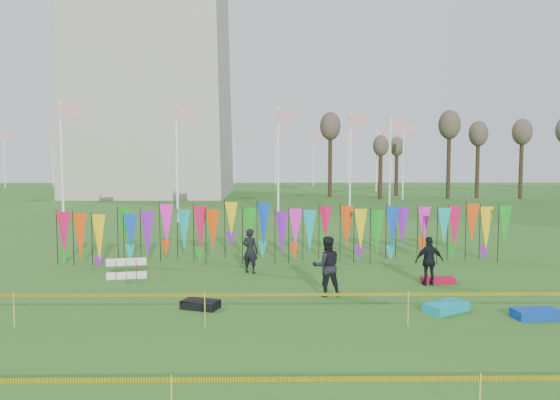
{
  "coord_description": "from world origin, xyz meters",
  "views": [
    {
      "loc": [
        -0.36,
        -15.4,
        4.28
      ],
      "look_at": [
        -0.09,
        6.0,
        2.64
      ],
      "focal_mm": 35.0,
      "sensor_mm": 36.0,
      "label": 1
    }
  ],
  "objects_px": {
    "person_mid": "(327,266)",
    "kite_bag_black": "(200,304)",
    "kite_bag_blue": "(536,314)",
    "box_kite": "(126,269)",
    "kite_bag_red": "(438,280)",
    "kite_bag_turquoise": "(446,307)",
    "person_right": "(429,261)",
    "person_left": "(250,251)"
  },
  "relations": [
    {
      "from": "person_mid",
      "to": "kite_bag_black",
      "type": "height_order",
      "value": "person_mid"
    },
    {
      "from": "kite_bag_blue",
      "to": "box_kite",
      "type": "bearing_deg",
      "value": 158.5
    },
    {
      "from": "kite_bag_blue",
      "to": "kite_bag_red",
      "type": "xyz_separation_m",
      "value": [
        -1.38,
        4.15,
        -0.02
      ]
    },
    {
      "from": "kite_bag_turquoise",
      "to": "kite_bag_blue",
      "type": "height_order",
      "value": "kite_bag_turquoise"
    },
    {
      "from": "person_mid",
      "to": "person_right",
      "type": "xyz_separation_m",
      "value": [
        3.6,
        1.37,
        -0.11
      ]
    },
    {
      "from": "person_right",
      "to": "kite_bag_black",
      "type": "height_order",
      "value": "person_right"
    },
    {
      "from": "person_left",
      "to": "person_mid",
      "type": "xyz_separation_m",
      "value": [
        2.53,
        -3.42,
        0.1
      ]
    },
    {
      "from": "kite_bag_black",
      "to": "kite_bag_turquoise",
      "type": "bearing_deg",
      "value": -3.36
    },
    {
      "from": "person_right",
      "to": "person_left",
      "type": "bearing_deg",
      "value": -24.4
    },
    {
      "from": "person_mid",
      "to": "kite_bag_black",
      "type": "relative_size",
      "value": 1.83
    },
    {
      "from": "box_kite",
      "to": "person_left",
      "type": "bearing_deg",
      "value": 14.12
    },
    {
      "from": "person_right",
      "to": "kite_bag_black",
      "type": "bearing_deg",
      "value": 14.81
    },
    {
      "from": "person_left",
      "to": "kite_bag_blue",
      "type": "bearing_deg",
      "value": 167.82
    },
    {
      "from": "kite_bag_red",
      "to": "kite_bag_turquoise",
      "type": "bearing_deg",
      "value": -103.22
    },
    {
      "from": "box_kite",
      "to": "person_left",
      "type": "relative_size",
      "value": 0.46
    },
    {
      "from": "kite_bag_blue",
      "to": "kite_bag_black",
      "type": "bearing_deg",
      "value": 173.27
    },
    {
      "from": "person_mid",
      "to": "kite_bag_turquoise",
      "type": "bearing_deg",
      "value": 143.05
    },
    {
      "from": "person_mid",
      "to": "kite_bag_red",
      "type": "distance_m",
      "value": 4.41
    },
    {
      "from": "person_left",
      "to": "kite_bag_red",
      "type": "xyz_separation_m",
      "value": [
        6.52,
        -1.75,
        -0.74
      ]
    },
    {
      "from": "person_right",
      "to": "kite_bag_red",
      "type": "xyz_separation_m",
      "value": [
        0.4,
        0.3,
        -0.72
      ]
    },
    {
      "from": "kite_bag_turquoise",
      "to": "kite_bag_black",
      "type": "relative_size",
      "value": 1.24
    },
    {
      "from": "person_right",
      "to": "kite_bag_red",
      "type": "relative_size",
      "value": 1.48
    },
    {
      "from": "kite_bag_turquoise",
      "to": "kite_bag_blue",
      "type": "distance_m",
      "value": 2.3
    },
    {
      "from": "person_right",
      "to": "kite_bag_red",
      "type": "height_order",
      "value": "person_right"
    },
    {
      "from": "person_left",
      "to": "person_right",
      "type": "height_order",
      "value": "person_left"
    },
    {
      "from": "box_kite",
      "to": "person_mid",
      "type": "relative_size",
      "value": 0.41
    },
    {
      "from": "box_kite",
      "to": "kite_bag_turquoise",
      "type": "xyz_separation_m",
      "value": [
        10.02,
        -4.14,
        -0.26
      ]
    },
    {
      "from": "kite_bag_turquoise",
      "to": "kite_bag_blue",
      "type": "xyz_separation_m",
      "value": [
        2.2,
        -0.67,
        -0.0
      ]
    },
    {
      "from": "kite_bag_blue",
      "to": "kite_bag_black",
      "type": "xyz_separation_m",
      "value": [
        -9.11,
        1.08,
        -0.01
      ]
    },
    {
      "from": "kite_bag_blue",
      "to": "kite_bag_red",
      "type": "bearing_deg",
      "value": 108.4
    },
    {
      "from": "kite_bag_turquoise",
      "to": "kite_bag_red",
      "type": "distance_m",
      "value": 3.57
    },
    {
      "from": "person_right",
      "to": "kite_bag_turquoise",
      "type": "height_order",
      "value": "person_right"
    },
    {
      "from": "box_kite",
      "to": "kite_bag_blue",
      "type": "distance_m",
      "value": 13.13
    },
    {
      "from": "kite_bag_blue",
      "to": "kite_bag_red",
      "type": "distance_m",
      "value": 4.37
    },
    {
      "from": "box_kite",
      "to": "kite_bag_turquoise",
      "type": "height_order",
      "value": "box_kite"
    },
    {
      "from": "kite_bag_blue",
      "to": "person_mid",
      "type": "bearing_deg",
      "value": 155.25
    },
    {
      "from": "person_mid",
      "to": "kite_bag_black",
      "type": "xyz_separation_m",
      "value": [
        -3.74,
        -1.4,
        -0.82
      ]
    },
    {
      "from": "person_right",
      "to": "box_kite",
      "type": "bearing_deg",
      "value": -11.17
    },
    {
      "from": "person_right",
      "to": "person_mid",
      "type": "bearing_deg",
      "value": 14.98
    },
    {
      "from": "box_kite",
      "to": "person_left",
      "type": "xyz_separation_m",
      "value": [
        4.32,
        1.09,
        0.45
      ]
    },
    {
      "from": "person_left",
      "to": "box_kite",
      "type": "bearing_deg",
      "value": 38.68
    },
    {
      "from": "person_mid",
      "to": "kite_bag_red",
      "type": "bearing_deg",
      "value": -164.57
    }
  ]
}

